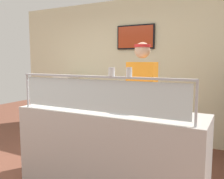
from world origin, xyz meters
TOP-DOWN VIEW (x-y plane):
  - ground_plane at (1.09, 1.00)m, footprint 12.00×12.00m
  - shop_rear_unit at (1.09, 2.36)m, footprint 6.59×0.13m
  - serving_counter at (1.09, 0.33)m, footprint 2.19×0.67m
  - sneeze_guard at (1.09, 0.06)m, footprint 2.01×0.06m
  - pizza_tray at (1.28, 0.40)m, footprint 0.47×0.47m
  - pizza_server at (1.31, 0.38)m, footprint 0.08×0.28m
  - parmesan_shaker at (1.27, 0.06)m, footprint 0.07×0.07m
  - pepper_flake_shaker at (1.46, 0.06)m, footprint 0.06×0.06m
  - worker_figure at (1.25, 0.98)m, footprint 0.41×0.50m
  - prep_shelf at (-0.72, 1.87)m, footprint 0.70×0.55m
  - pizza_box_stack at (-0.73, 1.87)m, footprint 0.43×0.42m

SIDE VIEW (x-z plane):
  - ground_plane at x=1.09m, z-range 0.00..0.00m
  - prep_shelf at x=-0.72m, z-range 0.00..0.95m
  - serving_counter at x=1.09m, z-range 0.00..0.95m
  - pizza_tray at x=1.28m, z-range 0.95..0.98m
  - pizza_server at x=1.31m, z-range 0.99..0.99m
  - worker_figure at x=1.25m, z-range 0.13..1.89m
  - pizza_box_stack at x=-0.73m, z-range 0.95..1.22m
  - sneeze_guard at x=1.09m, z-range 1.01..1.42m
  - shop_rear_unit at x=1.09m, z-range 0.01..2.71m
  - parmesan_shaker at x=1.27m, z-range 1.36..1.45m
  - pepper_flake_shaker at x=1.46m, z-range 1.36..1.45m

